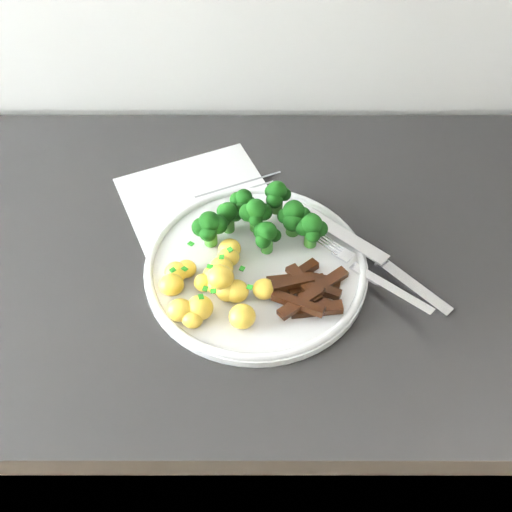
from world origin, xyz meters
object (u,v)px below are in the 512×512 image
(beef_strips, at_px, (305,289))
(counter, at_px, (284,407))
(broccoli, at_px, (262,217))
(recipe_paper, at_px, (212,225))
(knife, at_px, (393,272))
(potatoes, at_px, (214,285))
(fork, at_px, (374,277))
(plate, at_px, (256,267))

(beef_strips, bearing_deg, counter, 96.38)
(broccoli, height_order, beef_strips, broccoli)
(recipe_paper, height_order, knife, knife)
(counter, xyz_separation_m, knife, (0.13, -0.04, 0.45))
(broccoli, height_order, potatoes, broccoli)
(beef_strips, height_order, knife, beef_strips)
(potatoes, height_order, knife, potatoes)
(counter, relative_size, fork, 16.61)
(plate, height_order, potatoes, potatoes)
(counter, xyz_separation_m, fork, (0.10, -0.05, 0.46))
(plate, distance_m, fork, 0.15)
(recipe_paper, relative_size, fork, 2.46)
(recipe_paper, bearing_deg, beef_strips, -45.99)
(counter, relative_size, knife, 13.02)
(potatoes, distance_m, fork, 0.20)
(knife, bearing_deg, potatoes, -171.84)
(counter, height_order, broccoli, broccoli)
(fork, distance_m, knife, 0.03)
(potatoes, relative_size, fork, 1.03)
(knife, bearing_deg, plate, 176.81)
(counter, xyz_separation_m, broccoli, (-0.04, 0.03, 0.49))
(recipe_paper, distance_m, beef_strips, 0.18)
(potatoes, relative_size, knife, 0.81)
(recipe_paper, xyz_separation_m, fork, (0.21, -0.11, 0.02))
(broccoli, bearing_deg, fork, -29.14)
(recipe_paper, height_order, fork, fork)
(plate, relative_size, fork, 2.06)
(counter, xyz_separation_m, recipe_paper, (-0.11, 0.05, 0.44))
(counter, relative_size, beef_strips, 20.28)
(beef_strips, bearing_deg, plate, 143.63)
(recipe_paper, xyz_separation_m, plate, (0.06, -0.08, 0.01))
(broccoli, bearing_deg, potatoes, -122.02)
(knife, bearing_deg, recipe_paper, 159.05)
(potatoes, bearing_deg, counter, 33.94)
(plate, xyz_separation_m, broccoli, (0.01, 0.05, 0.04))
(fork, bearing_deg, counter, 151.73)
(potatoes, bearing_deg, broccoli, 57.98)
(potatoes, xyz_separation_m, fork, (0.20, 0.02, -0.01))
(potatoes, xyz_separation_m, knife, (0.23, 0.03, -0.02))
(fork, xyz_separation_m, knife, (0.03, 0.01, -0.01))
(plate, xyz_separation_m, potatoes, (-0.05, -0.04, 0.02))
(potatoes, bearing_deg, recipe_paper, 94.14)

